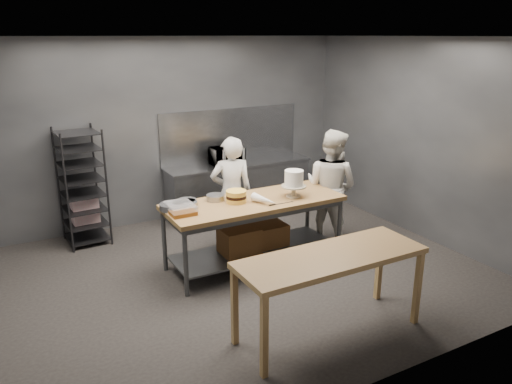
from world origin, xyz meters
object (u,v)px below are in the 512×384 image
chef_behind (232,193)px  layer_cake (236,196)px  speed_rack (82,188)px  microwave (227,156)px  near_counter (331,263)px  work_table (253,225)px  frosted_cake_stand (294,180)px  chef_right (331,187)px

chef_behind → layer_cake: 0.68m
speed_rack → microwave: bearing=1.9°
near_counter → microwave: size_ratio=3.69×
work_table → layer_cake: bearing=171.8°
work_table → chef_behind: 0.71m
work_table → microwave: bearing=74.4°
chef_behind → frosted_cake_stand: bearing=142.2°
microwave → work_table: bearing=-105.6°
near_counter → speed_rack: (-1.75, 3.74, 0.04)m
speed_rack → microwave: speed_rack is taller
layer_cake → frosted_cake_stand: bearing=-11.6°
chef_right → frosted_cake_stand: bearing=85.9°
speed_rack → microwave: 2.41m
near_counter → microwave: microwave is taller
chef_right → near_counter: bearing=120.1°
chef_right → microwave: (-0.85, 1.80, 0.19)m
speed_rack → work_table: bearing=-45.6°
work_table → speed_rack: 2.66m
near_counter → chef_right: size_ratio=1.16×
chef_behind → microwave: size_ratio=3.07×
work_table → chef_right: size_ratio=1.40×
chef_behind → chef_right: chef_right is taller
speed_rack → frosted_cake_stand: 3.15m
chef_behind → work_table: bearing=107.2°
speed_rack → frosted_cake_stand: (2.41, -2.02, 0.30)m
near_counter → layer_cake: (-0.13, 1.89, 0.19)m
near_counter → layer_cake: 1.90m
microwave → frosted_cake_stand: 2.10m
work_table → speed_rack: bearing=134.4°
microwave → frosted_cake_stand: bearing=-90.0°
speed_rack → chef_right: speed_rack is taller
near_counter → chef_right: chef_right is taller
speed_rack → frosted_cake_stand: speed_rack is taller
microwave → layer_cake: size_ratio=2.02×
chef_right → layer_cake: size_ratio=6.40×
chef_behind → microwave: (0.56, 1.31, 0.22)m
near_counter → microwave: 3.89m
near_counter → frosted_cake_stand: 1.88m
speed_rack → chef_behind: size_ratio=1.05×
chef_behind → chef_right: (1.41, -0.49, 0.03)m
work_table → chef_behind: (-0.00, 0.66, 0.26)m
near_counter → speed_rack: size_ratio=1.14×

